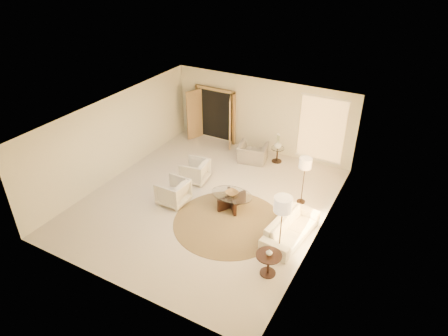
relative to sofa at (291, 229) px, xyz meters
The scene contains 18 objects.
room 3.12m from the sofa, behind, with size 7.04×8.04×2.83m.
windows_right 1.28m from the sofa, 41.30° to the left, with size 0.10×6.40×2.40m, color #FFC266, non-canonical shape.
window_back_corner 4.50m from the sofa, 97.88° to the left, with size 1.70×0.10×2.40m, color #FFC266, non-canonical shape.
curtains_right 1.78m from the sofa, 70.13° to the left, with size 0.06×5.20×2.60m, color tan, non-canonical shape.
french_doors 6.42m from the sofa, 138.80° to the left, with size 1.95×0.66×2.16m.
area_rug 1.84m from the sofa, behind, with size 3.18×3.18×0.01m, color #47361E.
sofa is the anchor object (origin of this frame).
armchair_left 4.04m from the sofa, 162.33° to the left, with size 0.81×0.76×0.84m, color silver.
armchair_right 3.76m from the sofa, behind, with size 0.83×0.78×0.86m, color silver.
accent_chair 4.34m from the sofa, 129.14° to the left, with size 1.03×0.67×0.90m, color gray.
coffee_table 2.11m from the sofa, 167.24° to the left, with size 1.40×1.40×0.47m.
end_table 1.54m from the sofa, 90.00° to the right, with size 0.63×0.63×0.60m.
side_table 4.25m from the sofa, 117.18° to the left, with size 0.47×0.47×0.55m.
floor_lamp_near 2.05m from the sofa, 99.74° to the left, with size 0.38×0.38×1.55m.
floor_lamp_far 1.51m from the sofa, 90.00° to the right, with size 0.44×0.44×1.82m.
bowl 2.12m from the sofa, 167.24° to the left, with size 0.38×0.38×0.09m, color brown.
end_vase 1.58m from the sofa, 90.00° to the right, with size 0.16×0.16×0.17m, color white.
side_vase 4.27m from the sofa, 117.18° to the left, with size 0.26×0.26×0.27m, color white.
Camera 1 is at (5.40, -8.70, 7.18)m, focal length 32.00 mm.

